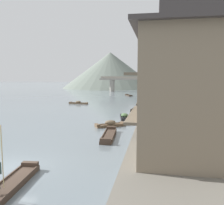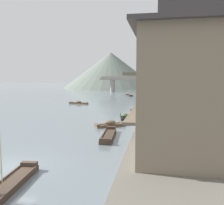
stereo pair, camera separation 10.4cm
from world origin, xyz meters
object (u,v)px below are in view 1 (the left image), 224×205
Objects in this scene: boat_moored_third at (135,109)px; boat_moored_second at (109,136)px; boat_foreground_poled at (8,187)px; boat_midriver_upstream at (110,124)px; boat_midriver_drifting at (129,95)px; house_waterfront_far at (165,87)px; house_waterfront_nearest at (181,89)px; house_waterfront_narrow at (165,90)px; stone_bridge at (130,82)px; house_waterfront_second at (167,84)px; boat_moored_nearest at (124,117)px; boat_moored_far at (78,103)px; house_waterfront_tall at (169,93)px; house_waterfront_end at (161,85)px.

boat_moored_second is at bearing -92.98° from boat_moored_third.
boat_midriver_upstream is at bearing 81.95° from boat_foreground_poled.
boat_moored_second is at bearing -86.01° from boat_midriver_drifting.
house_waterfront_far is (6.04, 23.92, 3.51)m from boat_moored_second.
boat_moored_third is 29.19m from boat_midriver_drifting.
house_waterfront_narrow is at bearing 90.21° from house_waterfront_nearest.
house_waterfront_nearest is at bearing -45.55° from boat_moored_second.
stone_bridge is (-3.91, 60.59, 3.28)m from boat_midriver_upstream.
house_waterfront_nearest and house_waterfront_second have the same top height.
boat_moored_nearest reaches higher than boat_moored_second.
boat_moored_third is at bearing 87.02° from boat_moored_second.
boat_moored_far is at bearing -110.10° from boat_midriver_drifting.
house_waterfront_second is 14.00m from house_waterfront_narrow.
house_waterfront_second is 6.91m from house_waterfront_tall.
house_waterfront_far is 0.34× the size of stone_bridge.
house_waterfront_narrow is 0.34× the size of stone_bridge.
boat_midriver_drifting is 0.50× the size of house_waterfront_nearest.
boat_moored_nearest is 0.43× the size of house_waterfront_second.
stone_bridge is at bearing 96.85° from boat_moored_third.
house_waterfront_second reaches higher than boat_midriver_drifting.
boat_moored_far is at bearing -99.46° from stone_bridge.
house_waterfront_tall is 1.04× the size of house_waterfront_end.
house_waterfront_narrow is 8.12m from house_waterfront_far.
boat_moored_nearest is at bearing -134.87° from house_waterfront_narrow.
house_waterfront_second is at bearing -90.09° from house_waterfront_end.
boat_moored_far is (-11.32, 25.51, 0.04)m from boat_moored_second.
house_waterfront_nearest is at bearing -58.60° from boat_midriver_upstream.
boat_moored_nearest is 0.59× the size of house_waterfront_tall.
house_waterfront_tall is 0.83× the size of house_waterfront_narrow.
stone_bridge is at bearing 106.26° from house_waterfront_end.
house_waterfront_far reaches higher than boat_moored_far.
boat_moored_far is 0.19× the size of stone_bridge.
boat_moored_nearest is 15.28m from house_waterfront_far.
boat_moored_second is 1.50× the size of boat_midriver_upstream.
stone_bridge is (-4.67, 65.45, 3.37)m from boat_moored_second.
boat_moored_second is at bearing -81.16° from boat_midriver_upstream.
boat_foreground_poled is at bearing -101.26° from house_waterfront_end.
house_waterfront_far reaches higher than boat_midriver_upstream.
house_waterfront_nearest reaches higher than boat_moored_second.
boat_moored_far reaches higher than boat_moored_second.
house_waterfront_narrow is 1.01× the size of house_waterfront_far.
house_waterfront_second is at bearing -91.75° from house_waterfront_narrow.
house_waterfront_second reaches higher than boat_moored_far.
boat_midriver_drifting is 46.62m from house_waterfront_second.
house_waterfront_second reaches higher than boat_foreground_poled.
house_waterfront_tall and house_waterfront_narrow have the same top height.
boat_moored_second is at bearing -104.18° from house_waterfront_far.
house_waterfront_tall is (8.95, 19.88, 3.53)m from boat_foreground_poled.
boat_moored_third is 0.58× the size of house_waterfront_narrow.
boat_moored_nearest is at bearing -95.23° from boat_moored_third.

